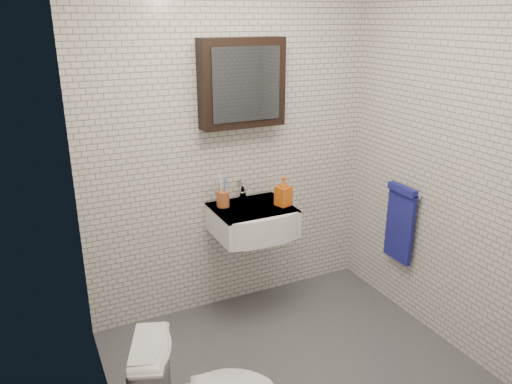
% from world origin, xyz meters
% --- Properties ---
extents(ground, '(2.20, 2.00, 0.01)m').
position_xyz_m(ground, '(0.00, 0.00, 0.01)').
color(ground, '#46494D').
rests_on(ground, ground).
extents(room_shell, '(2.22, 2.02, 2.51)m').
position_xyz_m(room_shell, '(0.00, 0.00, 1.47)').
color(room_shell, silver).
rests_on(room_shell, ground).
extents(washbasin, '(0.55, 0.50, 0.20)m').
position_xyz_m(washbasin, '(0.05, 0.73, 0.76)').
color(washbasin, white).
rests_on(washbasin, room_shell).
extents(faucet, '(0.06, 0.20, 0.15)m').
position_xyz_m(faucet, '(0.05, 0.93, 0.92)').
color(faucet, silver).
rests_on(faucet, washbasin).
extents(mirror_cabinet, '(0.60, 0.15, 0.60)m').
position_xyz_m(mirror_cabinet, '(0.05, 0.93, 1.70)').
color(mirror_cabinet, black).
rests_on(mirror_cabinet, room_shell).
extents(towel_rail, '(0.09, 0.30, 0.58)m').
position_xyz_m(towel_rail, '(1.04, 0.35, 0.72)').
color(towel_rail, silver).
rests_on(towel_rail, room_shell).
extents(toothbrush_cup, '(0.11, 0.11, 0.25)m').
position_xyz_m(toothbrush_cup, '(-0.13, 0.88, 0.91)').
color(toothbrush_cup, '#9E5127').
rests_on(toothbrush_cup, washbasin).
extents(soap_bottle, '(0.12, 0.12, 0.21)m').
position_xyz_m(soap_bottle, '(0.27, 0.71, 0.96)').
color(soap_bottle, orange).
rests_on(soap_bottle, washbasin).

